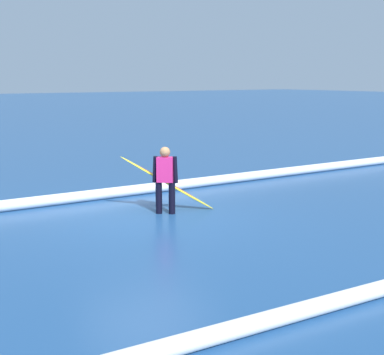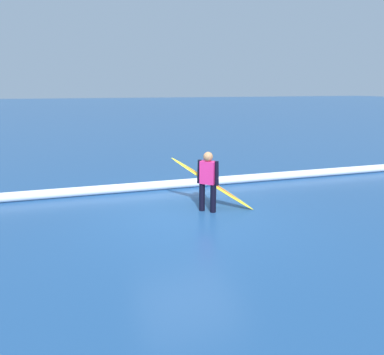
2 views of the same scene
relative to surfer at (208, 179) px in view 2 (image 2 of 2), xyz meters
The scene contains 4 objects.
ground_plane 0.94m from the surfer, ahead, with size 184.70×184.70×0.00m, color navy.
surfer is the anchor object (origin of this frame).
surfboard 0.36m from the surfer, 131.24° to the right, with size 1.91×1.20×1.24m.
wave_crest_foreground 2.15m from the surfer, 81.96° to the right, with size 0.25×0.25×22.23m, color white.
Camera 2 is at (2.08, 6.83, 2.82)m, focal length 30.93 mm.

